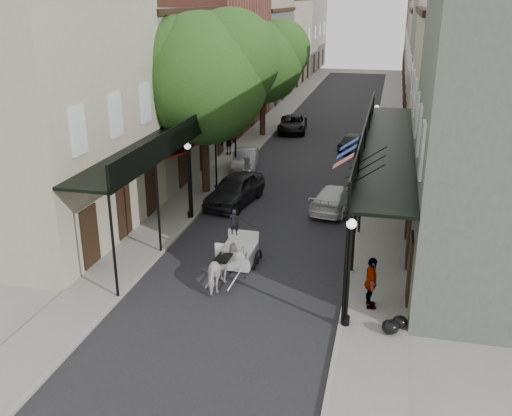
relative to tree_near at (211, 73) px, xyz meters
The scene contains 24 objects.
ground 12.78m from the tree_near, 67.59° to the right, with size 140.00×140.00×0.00m, color gray.
road 12.50m from the tree_near, 66.86° to the left, with size 8.00×90.00×0.01m, color black.
sidewalk_left 11.77m from the tree_near, 94.67° to the left, with size 2.20×90.00×0.12m, color gray.
sidewalk_right 14.91m from the tree_near, 46.88° to the left, with size 2.20×90.00×0.12m, color gray.
building_row_left 20.34m from the tree_near, 102.52° to the left, with size 5.00×80.00×10.50m, color #ABA189.
building_row_right 23.63m from the tree_near, 57.15° to the left, with size 5.00×80.00×10.50m, color gray.
gallery_left 4.06m from the tree_near, 100.49° to the right, with size 2.20×18.05×4.88m.
gallery_right 9.84m from the tree_near, 19.59° to the right, with size 2.20×18.05×4.88m.
tree_near is the anchor object (origin of this frame).
tree_far 14.02m from the tree_near, 90.19° to the left, with size 6.45×6.00×8.61m.
lamppost_right_near 15.39m from the tree_near, 55.73° to the right, with size 0.32×0.32×3.71m.
lamppost_left 6.10m from the tree_near, 88.66° to the right, with size 0.32×0.32×3.71m.
lamppost_right_far 12.24m from the tree_near, 43.31° to the left, with size 0.32×0.32×3.71m.
horse 12.45m from the tree_near, 70.95° to the right, with size 0.83×1.82×1.54m, color beige.
carriage 10.41m from the tree_near, 65.57° to the right, with size 1.64×2.30×2.57m.
pedestrian_walking 6.07m from the tree_near, 48.96° to the left, with size 0.84×0.65×1.72m, color beige.
pedestrian_sidewalk_left 9.46m from the tree_near, 100.08° to the left, with size 1.15×0.66×1.78m, color gray.
pedestrian_sidewalk_right 15.12m from the tree_near, 50.36° to the right, with size 1.09×0.45×1.86m, color gray.
car_left_near 6.10m from the tree_near, 42.55° to the right, with size 1.86×4.62×1.57m, color black.
car_left_mid 7.42m from the tree_near, 82.52° to the left, with size 1.40×4.02×1.32m, color #97979C.
car_left_far 16.99m from the tree_near, 84.25° to the left, with size 2.13×4.62×1.28m, color black.
car_right_near 9.05m from the tree_near, ahead, with size 1.77×4.35×1.26m, color silver.
car_right_far 14.23m from the tree_near, 58.07° to the left, with size 1.56×3.87×1.32m, color black.
trash_bags 16.84m from the tree_near, 51.10° to the right, with size 0.82×0.97×0.47m.
Camera 1 is at (5.01, -18.41, 10.19)m, focal length 40.00 mm.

